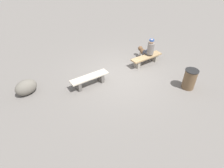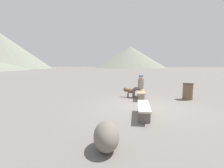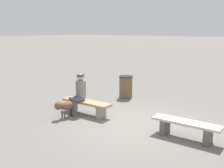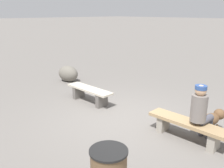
{
  "view_description": "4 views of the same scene",
  "coord_description": "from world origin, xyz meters",
  "px_view_note": "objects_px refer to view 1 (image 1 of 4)",
  "views": [
    {
      "loc": [
        -4.27,
        -5.75,
        4.84
      ],
      "look_at": [
        -1.14,
        -0.88,
        0.5
      ],
      "focal_mm": 29.44,
      "sensor_mm": 36.0,
      "label": 1
    },
    {
      "loc": [
        -7.39,
        0.33,
        1.89
      ],
      "look_at": [
        1.27,
        1.75,
        0.82
      ],
      "focal_mm": 26.24,
      "sensor_mm": 36.0,
      "label": 2
    },
    {
      "loc": [
        -3.8,
        6.03,
        2.64
      ],
      "look_at": [
        1.35,
        -0.77,
        0.86
      ],
      "focal_mm": 41.62,
      "sensor_mm": 36.0,
      "label": 3
    },
    {
      "loc": [
        3.93,
        -4.27,
        2.68
      ],
      "look_at": [
        -0.43,
        -0.04,
        0.87
      ],
      "focal_mm": 39.02,
      "sensor_mm": 36.0,
      "label": 4
    }
  ],
  "objects_px": {
    "bench_right": "(146,58)",
    "seated_person": "(150,49)",
    "dog": "(142,51)",
    "bench_left": "(90,79)",
    "boulder": "(26,87)",
    "trash_bin": "(190,79)"
  },
  "relations": [
    {
      "from": "bench_left",
      "to": "trash_bin",
      "type": "height_order",
      "value": "trash_bin"
    },
    {
      "from": "boulder",
      "to": "dog",
      "type": "bearing_deg",
      "value": -1.36
    },
    {
      "from": "dog",
      "to": "boulder",
      "type": "bearing_deg",
      "value": 100.48
    },
    {
      "from": "bench_right",
      "to": "seated_person",
      "type": "xyz_separation_m",
      "value": [
        0.22,
        0.08,
        0.43
      ]
    },
    {
      "from": "bench_right",
      "to": "boulder",
      "type": "xyz_separation_m",
      "value": [
        -5.66,
        0.8,
        0.01
      ]
    },
    {
      "from": "boulder",
      "to": "bench_left",
      "type": "bearing_deg",
      "value": -19.82
    },
    {
      "from": "bench_left",
      "to": "dog",
      "type": "bearing_deg",
      "value": 10.5
    },
    {
      "from": "dog",
      "to": "boulder",
      "type": "xyz_separation_m",
      "value": [
        -5.93,
        0.14,
        -0.06
      ]
    },
    {
      "from": "bench_right",
      "to": "boulder",
      "type": "bearing_deg",
      "value": 170.74
    },
    {
      "from": "bench_right",
      "to": "dog",
      "type": "height_order",
      "value": "dog"
    },
    {
      "from": "bench_left",
      "to": "boulder",
      "type": "relative_size",
      "value": 1.94
    },
    {
      "from": "dog",
      "to": "trash_bin",
      "type": "distance_m",
      "value": 3.15
    },
    {
      "from": "trash_bin",
      "to": "bench_left",
      "type": "bearing_deg",
      "value": 144.74
    },
    {
      "from": "bench_left",
      "to": "bench_right",
      "type": "distance_m",
      "value": 3.25
    },
    {
      "from": "bench_right",
      "to": "dog",
      "type": "bearing_deg",
      "value": 66.34
    },
    {
      "from": "bench_left",
      "to": "boulder",
      "type": "bearing_deg",
      "value": 158.98
    },
    {
      "from": "bench_left",
      "to": "bench_right",
      "type": "bearing_deg",
      "value": -0.0
    },
    {
      "from": "dog",
      "to": "bench_left",
      "type": "bearing_deg",
      "value": 113.54
    },
    {
      "from": "bench_right",
      "to": "seated_person",
      "type": "height_order",
      "value": "seated_person"
    },
    {
      "from": "boulder",
      "to": "trash_bin",
      "type": "bearing_deg",
      "value": -29.4
    },
    {
      "from": "seated_person",
      "to": "dog",
      "type": "xyz_separation_m",
      "value": [
        0.05,
        0.58,
        -0.36
      ]
    },
    {
      "from": "bench_left",
      "to": "dog",
      "type": "height_order",
      "value": "dog"
    }
  ]
}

